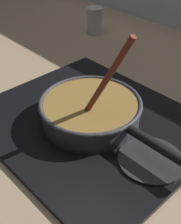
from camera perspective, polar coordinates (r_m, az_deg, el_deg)
name	(u,v)px	position (r m, az deg, el deg)	size (l,w,h in m)	color
ground	(43,117)	(0.87, -8.79, -0.85)	(2.40, 1.60, 0.04)	#9E8466
hob_plate	(91,123)	(0.80, 0.00, -2.03)	(0.56, 0.48, 0.01)	black
burner_ring	(91,120)	(0.79, 0.00, -1.47)	(0.18, 0.18, 0.01)	#592D0C
spare_burner	(151,160)	(0.70, 11.20, -8.74)	(0.15, 0.15, 0.01)	#262628
cooking_pan	(91,111)	(0.77, 0.14, 0.23)	(0.43, 0.26, 0.27)	#38383D
condiment_jar	(95,20)	(1.32, 0.78, 16.77)	(0.06, 0.06, 0.11)	silver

